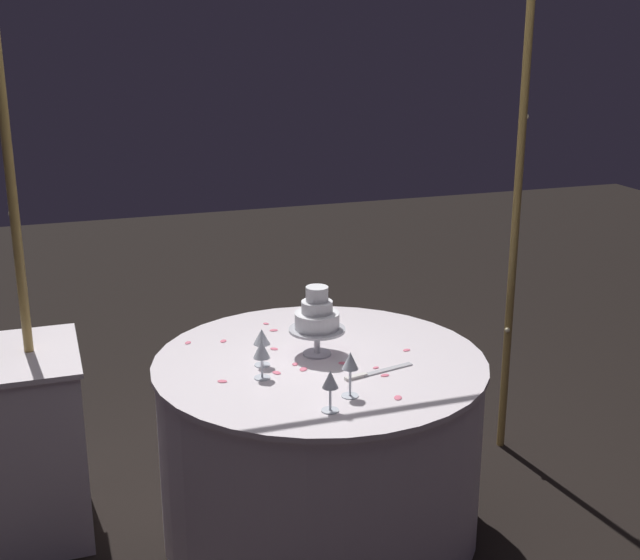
{
  "coord_description": "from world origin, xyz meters",
  "views": [
    {
      "loc": [
        -0.97,
        -2.85,
        1.97
      ],
      "look_at": [
        0.0,
        0.0,
        1.05
      ],
      "focal_mm": 47.57,
      "sensor_mm": 36.0,
      "label": 1
    }
  ],
  "objects": [
    {
      "name": "rose_petal_1",
      "position": [
        0.35,
        -0.02,
        0.73
      ],
      "size": [
        0.04,
        0.03,
        0.0
      ],
      "primitive_type": "ellipsoid",
      "rotation": [
        0.0,
        0.0,
        0.28
      ],
      "color": "#EA6B84",
      "rests_on": "main_table"
    },
    {
      "name": "rose_petal_14",
      "position": [
        -0.4,
        -0.08,
        0.73
      ],
      "size": [
        0.04,
        0.04,
        0.0
      ],
      "primitive_type": "ellipsoid",
      "rotation": [
        0.0,
        0.0,
        2.6
      ],
      "color": "#EA6B84",
      "rests_on": "main_table"
    },
    {
      "name": "rose_petal_7",
      "position": [
        -0.14,
        0.16,
        0.73
      ],
      "size": [
        0.04,
        0.04,
        0.0
      ],
      "primitive_type": "ellipsoid",
      "rotation": [
        0.0,
        0.0,
        5.45
      ],
      "color": "#EA6B84",
      "rests_on": "main_table"
    },
    {
      "name": "cake_knife",
      "position": [
        0.15,
        -0.19,
        0.73
      ],
      "size": [
        0.29,
        0.09,
        0.01
      ],
      "color": "silver",
      "rests_on": "main_table"
    },
    {
      "name": "main_table",
      "position": [
        0.0,
        0.0,
        0.37
      ],
      "size": [
        1.28,
        1.28,
        0.73
      ],
      "color": "white",
      "rests_on": "ground"
    },
    {
      "name": "rose_petal_13",
      "position": [
        -0.09,
        0.45,
        0.73
      ],
      "size": [
        0.03,
        0.03,
        0.0
      ],
      "primitive_type": "ellipsoid",
      "rotation": [
        0.0,
        0.0,
        5.38
      ],
      "color": "#EA6B84",
      "rests_on": "main_table"
    },
    {
      "name": "wine_glass_3",
      "position": [
        -0.01,
        -0.35,
        0.85
      ],
      "size": [
        0.06,
        0.06,
        0.16
      ],
      "color": "silver",
      "rests_on": "main_table"
    },
    {
      "name": "wine_glass_1",
      "position": [
        -0.26,
        -0.1,
        0.84
      ],
      "size": [
        0.06,
        0.06,
        0.15
      ],
      "color": "silver",
      "rests_on": "main_table"
    },
    {
      "name": "ground_plane",
      "position": [
        0.0,
        0.0,
        0.0
      ],
      "size": [
        12.0,
        12.0,
        0.0
      ],
      "primitive_type": "plane",
      "color": "black"
    },
    {
      "name": "wine_glass_0",
      "position": [
        -0.22,
        0.02,
        0.84
      ],
      "size": [
        0.06,
        0.06,
        0.15
      ],
      "color": "silver",
      "rests_on": "main_table"
    },
    {
      "name": "rose_petal_3",
      "position": [
        -0.19,
        -0.07,
        0.73
      ],
      "size": [
        0.04,
        0.04,
        0.0
      ],
      "primitive_type": "ellipsoid",
      "rotation": [
        0.0,
        0.0,
        5.17
      ],
      "color": "#EA6B84",
      "rests_on": "main_table"
    },
    {
      "name": "rose_petal_6",
      "position": [
        -0.08,
        0.37,
        0.73
      ],
      "size": [
        0.04,
        0.03,
        0.0
      ],
      "primitive_type": "ellipsoid",
      "rotation": [
        0.0,
        0.0,
        6.04
      ],
      "color": "#EA6B84",
      "rests_on": "main_table"
    },
    {
      "name": "side_table",
      "position": [
        -1.15,
        0.36,
        0.38
      ],
      "size": [
        0.56,
        0.56,
        0.76
      ],
      "color": "white",
      "rests_on": "ground"
    },
    {
      "name": "rose_petal_9",
      "position": [
        0.18,
        -0.22,
        0.73
      ],
      "size": [
        0.04,
        0.03,
        0.0
      ],
      "primitive_type": "ellipsoid",
      "rotation": [
        0.0,
        0.0,
        3.25
      ],
      "color": "#EA6B84",
      "rests_on": "main_table"
    },
    {
      "name": "rose_petal_2",
      "position": [
        -0.45,
        0.34,
        0.73
      ],
      "size": [
        0.04,
        0.04,
        0.0
      ],
      "primitive_type": "ellipsoid",
      "rotation": [
        0.0,
        0.0,
        1.01
      ],
      "color": "#EA6B84",
      "rests_on": "main_table"
    },
    {
      "name": "rose_petal_15",
      "position": [
        0.14,
        -0.41,
        0.73
      ],
      "size": [
        0.04,
        0.05,
        0.0
      ],
      "primitive_type": "ellipsoid",
      "rotation": [
        0.0,
        0.0,
        1.09
      ],
      "color": "#EA6B84",
      "rests_on": "main_table"
    },
    {
      "name": "rose_petal_12",
      "position": [
        -0.31,
        0.31,
        0.73
      ],
      "size": [
        0.04,
        0.04,
        0.0
      ],
      "primitive_type": "ellipsoid",
      "rotation": [
        0.0,
        0.0,
        4.14
      ],
      "color": "#EA6B84",
      "rests_on": "main_table"
    },
    {
      "name": "rose_petal_11",
      "position": [
        -0.09,
        -0.07,
        0.73
      ],
      "size": [
        0.04,
        0.05,
        0.0
      ],
      "primitive_type": "ellipsoid",
      "rotation": [
        0.0,
        0.0,
        4.16
      ],
      "color": "#EA6B84",
      "rests_on": "main_table"
    },
    {
      "name": "rose_petal_5",
      "position": [
        -0.17,
        0.25,
        0.73
      ],
      "size": [
        0.03,
        0.03,
        0.0
      ],
      "primitive_type": "ellipsoid",
      "rotation": [
        0.0,
        0.0,
        0.42
      ],
      "color": "#EA6B84",
      "rests_on": "main_table"
    },
    {
      "name": "rose_petal_10",
      "position": [
        0.07,
        -0.06,
        0.73
      ],
      "size": [
        0.04,
        0.04,
        0.0
      ],
      "primitive_type": "ellipsoid",
      "rotation": [
        0.0,
        0.0,
        2.76
      ],
      "color": "#EA6B84",
      "rests_on": "main_table"
    },
    {
      "name": "wine_glass_2",
      "position": [
        -0.11,
        -0.43,
        0.83
      ],
      "size": [
        0.06,
        0.06,
        0.14
      ],
      "color": "silver",
      "rests_on": "main_table"
    },
    {
      "name": "rose_petal_4",
      "position": [
        0.18,
        0.27,
        0.73
      ],
      "size": [
        0.04,
        0.03,
        0.0
      ],
      "primitive_type": "ellipsoid",
      "rotation": [
        0.0,
        0.0,
        3.19
      ],
      "color": "#EA6B84",
      "rests_on": "main_table"
    },
    {
      "name": "rose_petal_8",
      "position": [
        -0.1,
        -0.01,
        0.73
      ],
      "size": [
        0.03,
        0.04,
        0.0
      ],
      "primitive_type": "ellipsoid",
      "rotation": [
        0.0,
        0.0,
        1.17
      ],
      "color": "#EA6B84",
      "rests_on": "main_table"
    },
    {
      "name": "decorative_arch",
      "position": [
        -0.0,
        0.37,
        1.51
      ],
      "size": [
        2.16,
        0.06,
        2.31
      ],
      "color": "olive",
      "rests_on": "ground"
    },
    {
      "name": "tiered_cake",
      "position": [
        0.01,
        0.06,
        0.88
      ],
      "size": [
        0.22,
        0.22,
        0.28
      ],
      "color": "silver",
      "rests_on": "main_table"
    },
    {
      "name": "rose_petal_0",
      "position": [
        0.17,
        -0.14,
        0.73
      ],
      "size": [
        0.03,
        0.02,
        0.0
      ],
      "primitive_type": "ellipsoid",
      "rotation": [
        0.0,
        0.0,
        0.28
      ],
      "color": "#EA6B84",
      "rests_on": "main_table"
    }
  ]
}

